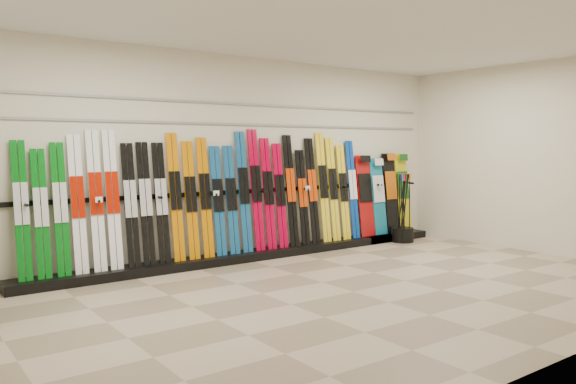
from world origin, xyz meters
TOP-DOWN VIEW (x-y plane):
  - floor at (0.00, 0.00)m, footprint 8.00×8.00m
  - back_wall at (0.00, 2.50)m, footprint 8.00×0.00m
  - right_wall at (4.00, 0.00)m, footprint 0.00×5.00m
  - ceiling at (0.00, 0.00)m, footprint 8.00×8.00m
  - ski_rack_base at (0.22, 2.28)m, footprint 8.00×0.40m
  - skis at (-0.44, 2.35)m, footprint 5.37×0.27m
  - snowboards at (2.92, 2.35)m, footprint 1.27×0.22m
  - pole_bin at (3.03, 2.00)m, footprint 0.39×0.39m
  - ski_poles at (3.02, 1.99)m, footprint 0.31×0.30m
  - slatwall_rail_0 at (0.00, 2.48)m, footprint 7.60×0.02m
  - slatwall_rail_1 at (0.00, 2.48)m, footprint 7.60×0.02m

SIDE VIEW (x-z plane):
  - floor at x=0.00m, z-range 0.00..0.00m
  - ski_rack_base at x=0.22m, z-range 0.00..0.12m
  - pole_bin at x=3.03m, z-range 0.00..0.25m
  - ski_poles at x=3.02m, z-range 0.02..1.20m
  - snowboards at x=2.92m, z-range 0.10..1.53m
  - skis at x=-0.44m, z-range 0.05..1.86m
  - back_wall at x=0.00m, z-range -2.50..5.50m
  - right_wall at x=4.00m, z-range -1.00..4.00m
  - slatwall_rail_0 at x=0.00m, z-range 1.98..2.02m
  - slatwall_rail_1 at x=0.00m, z-range 2.28..2.31m
  - ceiling at x=0.00m, z-range 3.00..3.00m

